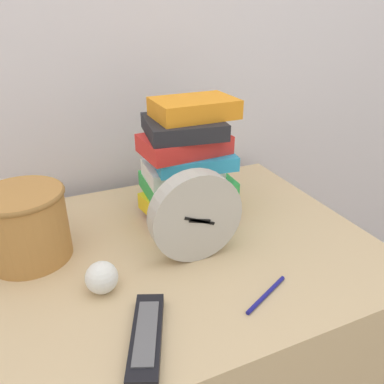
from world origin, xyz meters
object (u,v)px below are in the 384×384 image
at_px(book_stack, 187,163).
at_px(pen, 266,294).
at_px(tv_remote, 147,336).
at_px(crumpled_paper_ball, 102,277).
at_px(desk_clock, 196,217).
at_px(basket, 25,223).

distance_m(book_stack, pen, 0.38).
bearing_deg(tv_remote, crumpled_paper_ball, 104.91).
bearing_deg(book_stack, desk_clock, -107.46).
height_order(desk_clock, book_stack, book_stack).
bearing_deg(pen, desk_clock, 112.49).
bearing_deg(basket, crumpled_paper_ball, -55.25).
bearing_deg(pen, book_stack, 92.18).
xyz_separation_m(desk_clock, book_stack, (0.06, 0.18, 0.04)).
relative_size(basket, tv_remote, 0.98).
bearing_deg(basket, book_stack, 5.76).
xyz_separation_m(desk_clock, crumpled_paper_ball, (-0.21, -0.03, -0.07)).
bearing_deg(tv_remote, pen, 2.84).
height_order(book_stack, crumpled_paper_ball, book_stack).
distance_m(book_stack, tv_remote, 0.45).
bearing_deg(pen, crumpled_paper_ball, 153.50).
height_order(tv_remote, pen, tv_remote).
distance_m(desk_clock, book_stack, 0.20).
xyz_separation_m(basket, tv_remote, (0.16, -0.32, -0.07)).
xyz_separation_m(book_stack, crumpled_paper_ball, (-0.27, -0.21, -0.11)).
bearing_deg(crumpled_paper_ball, tv_remote, -75.09).
bearing_deg(book_stack, pen, -87.82).
bearing_deg(tv_remote, desk_clock, 47.09).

